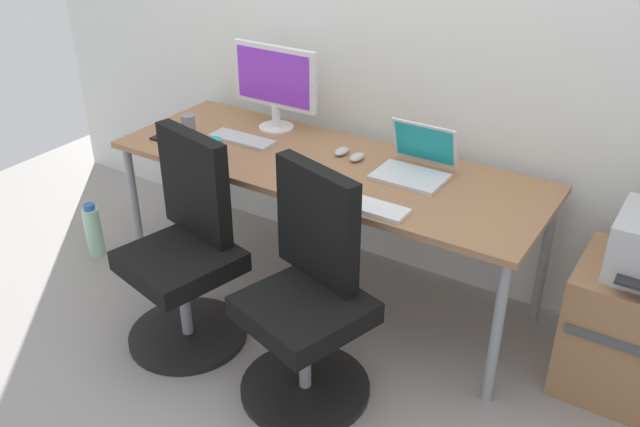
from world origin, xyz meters
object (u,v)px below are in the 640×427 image
Objects in this scene: office_chair_right at (309,299)px; office_chair_left at (187,252)px; coffee_mug at (214,148)px; open_laptop at (416,163)px; desktop_monitor at (275,82)px; water_bottle_on_floor at (94,231)px.

office_chair_left is at bearing 179.91° from office_chair_right.
office_chair_left reaches higher than coffee_mug.
office_chair_left reaches higher than open_laptop.
office_chair_left is 3.03× the size of open_laptop.
coffee_mug is at bearing 153.89° from office_chair_right.
desktop_monitor is at bearing 85.94° from coffee_mug.
desktop_monitor is (-0.10, 0.84, 0.53)m from office_chair_left.
desktop_monitor is at bearing 38.09° from water_bottle_on_floor.
coffee_mug is at bearing -158.75° from open_laptop.
open_laptop is at bearing 17.31° from water_bottle_on_floor.
water_bottle_on_floor is at bearing -162.69° from open_laptop.
open_laptop is at bearing 44.30° from office_chair_left.
desktop_monitor reaches higher than coffee_mug.
water_bottle_on_floor is at bearing 166.81° from office_chair_left.
coffee_mug is (-0.14, 0.38, 0.33)m from office_chair_left.
water_bottle_on_floor is at bearing 172.18° from office_chair_right.
office_chair_left and office_chair_right have the same top height.
desktop_monitor is 0.87m from open_laptop.
office_chair_left is 3.03× the size of water_bottle_on_floor.
desktop_monitor is 0.50m from coffee_mug.
office_chair_left is at bearing -135.70° from open_laptop.
coffee_mug is (-0.03, -0.45, -0.20)m from desktop_monitor.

